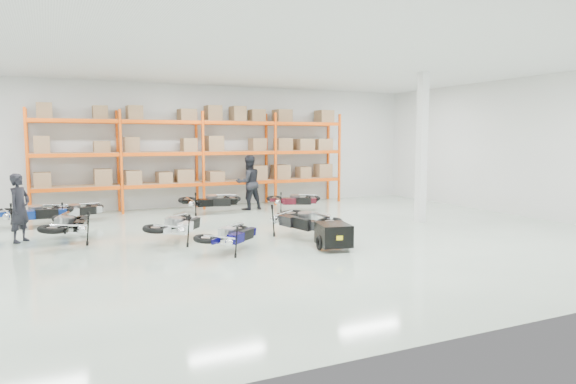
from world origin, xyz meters
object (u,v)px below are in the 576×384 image
moto_black_far_left (69,219)px  person_back (249,183)px  moto_touring_right (302,215)px  moto_silver_left (178,220)px  moto_back_c (210,197)px  moto_back_a (33,208)px  moto_back_d (294,197)px  moto_blue_centre (230,231)px  person_left (20,208)px  moto_back_b (74,207)px  trailer (333,235)px

moto_black_far_left → person_back: bearing=-137.8°
moto_black_far_left → moto_touring_right: size_ratio=0.96×
moto_silver_left → moto_back_c: 4.77m
moto_back_a → moto_back_d: bearing=-87.8°
moto_black_far_left → moto_back_a: (-0.83, 2.65, -0.01)m
moto_back_d → moto_blue_centre: bearing=165.7°
person_left → moto_blue_centre: bearing=-91.4°
moto_back_b → person_back: 5.83m
moto_back_c → person_left: 6.19m
moto_blue_centre → moto_back_c: size_ratio=0.87×
moto_black_far_left → moto_back_c: moto_black_far_left is taller
moto_back_b → trailer: bearing=-154.7°
moto_back_c → moto_back_d: moto_back_c is taller
moto_blue_centre → moto_back_b: moto_back_b is taller
moto_back_a → moto_back_d: size_ratio=1.12×
trailer → moto_back_a: 8.79m
moto_blue_centre → trailer: 2.35m
moto_back_a → moto_back_d: (8.20, -0.03, -0.06)m
moto_back_b → person_left: 2.91m
trailer → moto_touring_right: bearing=102.0°
person_back → trailer: bearing=79.0°
moto_back_b → moto_back_c: bearing=-101.9°
person_back → person_left: bearing=16.9°
trailer → moto_back_c: moto_back_c is taller
moto_blue_centre → moto_back_d: moto_back_d is taller
person_left → moto_back_a: bearing=29.0°
moto_back_a → moto_blue_centre: bearing=-140.4°
moto_back_d → person_back: person_back is taller
moto_black_far_left → trailer: 6.47m
moto_silver_left → moto_blue_centre: bearing=153.9°
moto_black_far_left → moto_silver_left: bearing=167.2°
trailer → moto_back_b: moto_back_b is taller
moto_back_b → person_back: person_back is taller
trailer → moto_blue_centre: bearing=172.0°
moto_black_far_left → moto_back_a: size_ratio=1.02×
moto_blue_centre → moto_silver_left: moto_silver_left is taller
person_left → moto_touring_right: bearing=-75.0°
moto_touring_right → moto_back_c: moto_touring_right is taller
moto_blue_centre → moto_back_b: bearing=-11.9°
moto_touring_right → moto_back_b: moto_touring_right is taller
moto_black_far_left → moto_back_d: 7.82m
moto_blue_centre → moto_back_c: moto_back_c is taller
moto_blue_centre → moto_back_a: 6.72m
moto_back_b → moto_back_c: size_ratio=0.88×
moto_touring_right → moto_back_d: bearing=56.8°
trailer → moto_silver_left: bearing=153.6°
moto_back_d → person_left: size_ratio=0.97×
moto_back_a → person_left: bearing=176.0°
person_back → moto_back_b: bearing=-1.7°
moto_silver_left → moto_back_d: bearing=-106.1°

